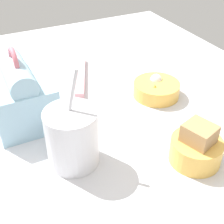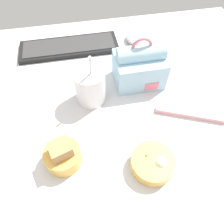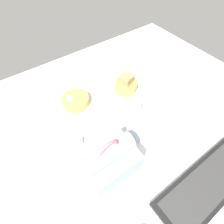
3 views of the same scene
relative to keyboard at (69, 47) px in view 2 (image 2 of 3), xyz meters
The scene contains 8 objects.
desk_surface 36.67cm from the keyboard, 77.37° to the right, with size 140.00×110.00×2.00cm.
keyboard is the anchor object (origin of this frame).
lunch_bag 32.91cm from the keyboard, 44.71° to the right, with size 16.60×13.23×17.84cm.
soup_cup 29.15cm from the keyboard, 79.31° to the right, with size 9.90×9.90×19.36cm.
bento_bowl_sandwich 49.69cm from the keyboard, 95.78° to the right, with size 10.02×10.02×8.49cm.
bento_bowl_snacks 58.48cm from the keyboard, 71.72° to the right, with size 11.76×11.76×5.06cm.
computer_mouse 27.05cm from the keyboard, ahead, with size 6.21×8.52×3.00cm.
chopstick_case 54.46cm from the keyboard, 49.49° to the right, with size 20.94×10.73×1.60cm.
Camera 2 is at (-4.83, -41.13, 58.97)cm, focal length 35.00 mm.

